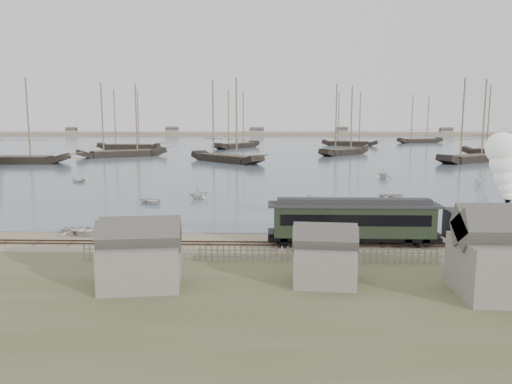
{
  "coord_description": "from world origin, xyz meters",
  "views": [
    {
      "loc": [
        -1.59,
        -43.97,
        10.97
      ],
      "look_at": [
        -3.06,
        5.24,
        3.5
      ],
      "focal_mm": 35.0,
      "sensor_mm": 36.0,
      "label": 1
    }
  ],
  "objects": [
    {
      "name": "schooner_9",
      "position": [
        60.47,
        166.52,
        10.06
      ],
      "size": [
        20.23,
        10.61,
        20.0
      ],
      "primitive_type": null,
      "rotation": [
        0.0,
        0.0,
        0.32
      ],
      "color": "black",
      "rests_on": "harbor_water"
    },
    {
      "name": "rowboat_1",
      "position": [
        -11.28,
        21.85,
        0.83
      ],
      "size": [
        3.8,
        3.85,
        1.54
      ],
      "primitive_type": "imported",
      "rotation": [
        0.0,
        0.0,
        2.27
      ],
      "color": "silver",
      "rests_on": "harbor_water"
    },
    {
      "name": "schooner_3",
      "position": [
        19.29,
        99.44,
        10.06
      ],
      "size": [
        16.19,
        16.11,
        20.0
      ],
      "primitive_type": null,
      "rotation": [
        0.0,
        0.0,
        0.78
      ],
      "color": "black",
      "rests_on": "harbor_water"
    },
    {
      "name": "schooner_5",
      "position": [
        64.3,
        98.52,
        10.06
      ],
      "size": [
        21.75,
        16.83,
        20.0
      ],
      "primitive_type": null,
      "rotation": [
        0.0,
        0.0,
        -0.58
      ],
      "color": "black",
      "rests_on": "harbor_water"
    },
    {
      "name": "passenger_coach",
      "position": [
        5.46,
        -2.0,
        2.23
      ],
      "size": [
        14.54,
        2.8,
        3.53
      ],
      "color": "black",
      "rests_on": "ground"
    },
    {
      "name": "rowboat_5",
      "position": [
        32.01,
        36.9,
        0.66
      ],
      "size": [
        3.25,
        2.59,
        1.2
      ],
      "primitive_type": "imported",
      "rotation": [
        0.0,
        0.0,
        2.6
      ],
      "color": "silver",
      "rests_on": "harbor_water"
    },
    {
      "name": "shed_mid",
      "position": [
        2.0,
        -12.0,
        0.0
      ],
      "size": [
        4.0,
        3.5,
        3.6
      ],
      "primitive_type": null,
      "color": "slate",
      "rests_on": "ground"
    },
    {
      "name": "far_spit",
      "position": [
        0.0,
        250.0,
        0.0
      ],
      "size": [
        500.0,
        20.0,
        1.8
      ],
      "primitive_type": "cube",
      "color": "gray",
      "rests_on": "ground"
    },
    {
      "name": "rowboat_7",
      "position": [
        18.34,
        44.27,
        0.9
      ],
      "size": [
        3.95,
        3.7,
        1.67
      ],
      "primitive_type": "imported",
      "rotation": [
        0.0,
        0.0,
        0.37
      ],
      "color": "silver",
      "rests_on": "harbor_water"
    },
    {
      "name": "picket_fence_east",
      "position": [
        12.5,
        -7.5,
        0.0
      ],
      "size": [
        15.0,
        0.1,
        1.2
      ],
      "primitive_type": null,
      "color": "slate",
      "rests_on": "ground"
    },
    {
      "name": "picket_fence_west",
      "position": [
        -6.5,
        -7.0,
        0.0
      ],
      "size": [
        19.0,
        0.1,
        1.2
      ],
      "primitive_type": null,
      "color": "slate",
      "rests_on": "ground"
    },
    {
      "name": "locomotive",
      "position": [
        17.62,
        -2.0,
        4.31
      ],
      "size": [
        7.49,
        2.8,
        9.34
      ],
      "color": "black",
      "rests_on": "ground"
    },
    {
      "name": "beached_dinghy",
      "position": [
        -19.2,
        1.12,
        0.42
      ],
      "size": [
        3.81,
        4.63,
        0.83
      ],
      "primitive_type": "imported",
      "rotation": [
        0.0,
        0.0,
        1.31
      ],
      "color": "silver",
      "rests_on": "ground"
    },
    {
      "name": "harbor_water",
      "position": [
        0.0,
        170.0,
        0.03
      ],
      "size": [
        600.0,
        336.0,
        0.06
      ],
      "primitive_type": "cube",
      "color": "#4B606B",
      "rests_on": "ground"
    },
    {
      "name": "schooner_6",
      "position": [
        -49.27,
        122.04,
        10.06
      ],
      "size": [
        20.98,
        6.03,
        20.0
      ],
      "primitive_type": null,
      "rotation": [
        0.0,
        0.0,
        -0.06
      ],
      "color": "black",
      "rests_on": "harbor_water"
    },
    {
      "name": "schooner_2",
      "position": [
        -12.44,
        76.21,
        10.06
      ],
      "size": [
        19.65,
        19.32,
        20.0
      ],
      "primitive_type": null,
      "rotation": [
        0.0,
        0.0,
        -0.77
      ],
      "color": "black",
      "rests_on": "harbor_water"
    },
    {
      "name": "schooner_7",
      "position": [
        -13.43,
        129.68,
        10.06
      ],
      "size": [
        16.17,
        20.71,
        20.0
      ],
      "primitive_type": null,
      "rotation": [
        0.0,
        0.0,
        0.98
      ],
      "color": "black",
      "rests_on": "harbor_water"
    },
    {
      "name": "rowboat_3",
      "position": [
        14.86,
        23.31,
        0.41
      ],
      "size": [
        2.6,
        3.48,
        0.69
      ],
      "primitive_type": "imported",
      "rotation": [
        0.0,
        0.0,
        1.5
      ],
      "color": "silver",
      "rests_on": "harbor_water"
    },
    {
      "name": "rowboat_2",
      "position": [
        2.96,
        14.54,
        0.84
      ],
      "size": [
        4.16,
        1.92,
        1.56
      ],
      "primitive_type": "imported",
      "rotation": [
        0.0,
        0.0,
        3.24
      ],
      "color": "silver",
      "rests_on": "harbor_water"
    },
    {
      "name": "ground",
      "position": [
        0.0,
        0.0,
        0.0
      ],
      "size": [
        600.0,
        600.0,
        0.0
      ],
      "primitive_type": "plane",
      "color": "tan",
      "rests_on": "ground"
    },
    {
      "name": "schooner_1",
      "position": [
        -42.26,
        91.51,
        10.06
      ],
      "size": [
        23.2,
        17.36,
        20.0
      ],
      "primitive_type": null,
      "rotation": [
        0.0,
        0.0,
        0.56
      ],
      "color": "black",
      "rests_on": "harbor_water"
    },
    {
      "name": "schooner_8",
      "position": [
        27.95,
        144.92,
        10.06
      ],
      "size": [
        21.13,
        10.74,
        20.0
      ],
      "primitive_type": null,
      "rotation": [
        0.0,
        0.0,
        -0.3
      ],
      "color": "black",
      "rests_on": "harbor_water"
    },
    {
      "name": "schooner_0",
      "position": [
        -62.4,
        70.79,
        10.06
      ],
      "size": [
        26.37,
        7.1,
        20.0
      ],
      "primitive_type": null,
      "rotation": [
        0.0,
        0.0,
        0.04
      ],
      "color": "black",
      "rests_on": "harbor_water"
    },
    {
      "name": "rowboat_0",
      "position": [
        -16.72,
        17.85,
        0.42
      ],
      "size": [
        4.12,
        4.31,
        0.73
      ],
      "primitive_type": "imported",
      "rotation": [
        0.0,
        0.0,
        0.92
      ],
      "color": "silver",
      "rests_on": "harbor_water"
    },
    {
      "name": "rowboat_4",
      "position": [
        23.02,
        13.12,
        0.95
      ],
      "size": [
        4.31,
        4.08,
        1.78
      ],
      "primitive_type": "imported",
      "rotation": [
        0.0,
        0.0,
        5.84
      ],
      "color": "silver",
      "rests_on": "harbor_water"
    },
    {
      "name": "schooner_4",
      "position": [
        47.05,
        77.8,
        10.06
      ],
      "size": [
        21.22,
        17.23,
        20.0
      ],
      "primitive_type": null,
      "rotation": [
        0.0,
        0.0,
        0.62
      ],
      "color": "black",
      "rests_on": "harbor_water"
    },
    {
      "name": "rail_track",
      "position": [
        0.0,
        -2.0,
        0.04
      ],
      "size": [
        120.0,
        1.8,
        0.16
      ],
      "color": "#3C2B21",
      "rests_on": "ground"
    },
    {
      "name": "shed_right",
      "position": [
        13.0,
        -14.0,
        0.0
      ],
      "size": [
        6.0,
        5.0,
        5.1
      ],
      "primitive_type": null,
      "color": "slate",
      "rests_on": "ground"
    },
    {
      "name": "shed_left",
      "position": [
        -10.0,
        -13.0,
        0.0
      ],
      "size": [
        5.0,
        4.0,
        4.1
      ],
      "primitive_type": null,
      "color": "slate",
      "rests_on": "ground"
    },
    {
      "name": "rowboat_6",
      "position": [
        -34.17,
        38.69,
        0.42
      ],
      "size": [
        4.16,
        4.21,
        0.72
      ],
      "primitive_type": "imported",
      "rotation": [
        0.0,
        0.0,
        3.96
      ],
      "color": "silver",
      "rests_on": "harbor_water"
    }
  ]
}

